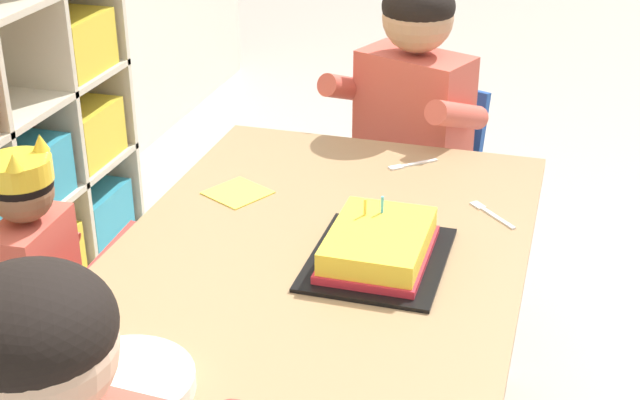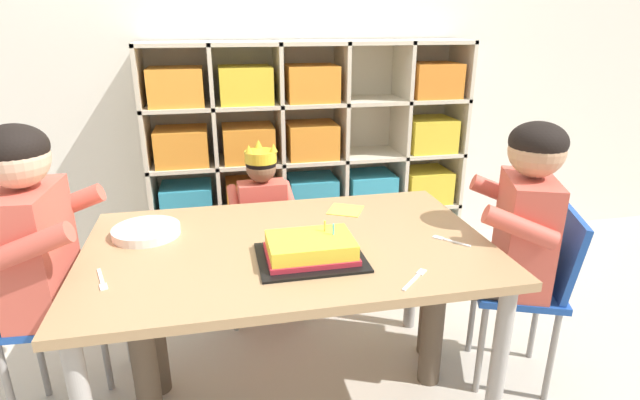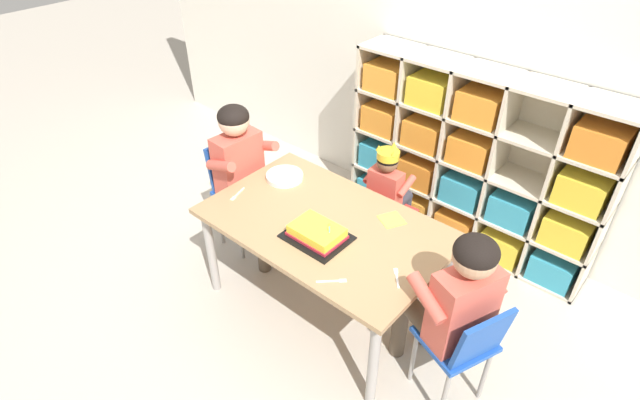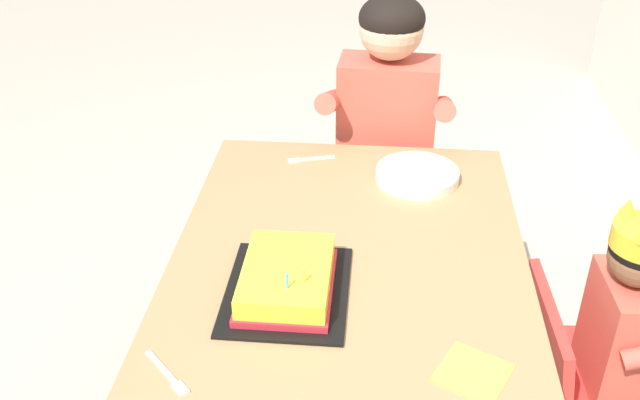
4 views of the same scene
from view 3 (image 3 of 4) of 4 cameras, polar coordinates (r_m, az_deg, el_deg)
The scene contains 16 objects.
ground at distance 3.15m, azimuth 0.53°, elevation -11.60°, with size 16.00×16.00×0.00m, color #BCB2A3.
classroom_back_wall at distance 3.41m, azimuth 16.19°, elevation 17.99°, with size 5.91×0.10×2.70m, color silver.
storage_cubby_shelf at distance 3.45m, azimuth 16.40°, elevation 3.62°, with size 1.72×0.30×1.23m.
activity_table at distance 2.76m, azimuth 0.59°, elevation -3.68°, with size 1.32×0.82×0.63m.
classroom_chair_blue at distance 3.25m, azimuth 6.67°, elevation -1.39°, with size 0.39×0.33×0.59m.
child_with_crown at distance 3.24m, azimuth 7.83°, elevation 1.59°, with size 0.30×0.31×0.83m.
classroom_chair_adult_side at distance 3.37m, azimuth -9.51°, elevation 1.59°, with size 0.33×0.32×0.75m.
adult_helper_seated at distance 3.18m, azimuth -8.59°, elevation 3.72°, with size 0.44×0.42×1.05m.
classroom_chair_guest_side at distance 2.52m, azimuth 16.03°, elevation -15.45°, with size 0.42×0.40×0.69m.
guest_at_table_side at distance 2.41m, azimuth 15.08°, elevation -10.61°, with size 0.49×0.47×1.01m.
birthday_cake_on_tray at distance 2.60m, azimuth -0.35°, elevation -3.81°, with size 0.33×0.26×0.11m.
paper_plate_stack at distance 3.07m, azimuth -4.05°, elevation 2.70°, with size 0.23×0.23×0.03m, color white.
paper_napkin_square at distance 2.76m, azimuth 8.16°, elevation -2.24°, with size 0.12×0.12×0.00m, color #F4DB4C.
fork_at_table_front_edge at distance 2.43m, azimuth 8.73°, elevation -8.61°, with size 0.10×0.11×0.00m.
fork_scattered_mid_table at distance 2.96m, azimuth -9.45°, elevation 0.60°, with size 0.05×0.13×0.00m.
fork_near_cake_tray at distance 2.39m, azimuth 1.55°, elevation -9.21°, with size 0.11×0.11×0.00m.
Camera 3 is at (1.37, -1.63, 2.33)m, focal length 28.10 mm.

